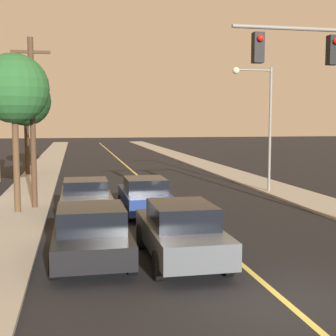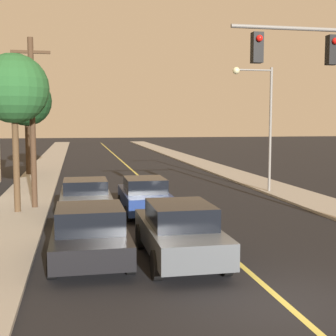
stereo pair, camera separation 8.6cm
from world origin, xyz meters
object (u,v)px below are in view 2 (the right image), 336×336
(car_outer_lane_front, at_px, (90,233))
(tree_left_far, at_px, (14,89))
(utility_pole_left, at_px, (32,120))
(car_near_lane_second, at_px, (145,196))
(tree_left_near, at_px, (26,101))
(car_near_lane_front, at_px, (179,231))
(streetlamp_right, at_px, (261,111))
(car_outer_lane_second, at_px, (85,197))

(car_outer_lane_front, distance_m, tree_left_far, 8.66)
(car_outer_lane_front, xyz_separation_m, utility_pole_left, (-2.11, 7.91, 3.07))
(car_near_lane_second, bearing_deg, tree_left_near, 111.81)
(car_near_lane_front, relative_size, utility_pole_left, 0.65)
(car_near_lane_front, bearing_deg, car_near_lane_second, 90.00)
(streetlamp_right, height_order, tree_left_far, streetlamp_right)
(streetlamp_right, bearing_deg, car_near_lane_second, -147.37)
(tree_left_near, bearing_deg, utility_pole_left, -83.40)
(car_outer_lane_front, distance_m, car_outer_lane_second, 6.01)
(streetlamp_right, distance_m, utility_pole_left, 11.46)
(tree_left_near, relative_size, tree_left_far, 1.07)
(streetlamp_right, relative_size, utility_pole_left, 0.90)
(car_outer_lane_front, height_order, utility_pole_left, utility_pole_left)
(streetlamp_right, bearing_deg, tree_left_far, -164.21)
(utility_pole_left, distance_m, tree_left_far, 1.61)
(utility_pole_left, distance_m, tree_left_near, 13.33)
(car_near_lane_front, xyz_separation_m, streetlamp_right, (6.70, 10.86, 3.50))
(car_outer_lane_front, distance_m, utility_pole_left, 8.74)
(utility_pole_left, height_order, tree_left_far, utility_pole_left)
(car_near_lane_front, relative_size, tree_left_near, 0.68)
(car_outer_lane_second, relative_size, tree_left_far, 0.65)
(car_outer_lane_front, relative_size, tree_left_far, 0.69)
(car_near_lane_front, xyz_separation_m, car_outer_lane_second, (-2.37, 6.50, -0.05))
(streetlamp_right, xyz_separation_m, tree_left_near, (-12.71, 10.73, 0.82))
(utility_pole_left, xyz_separation_m, tree_left_far, (-0.60, -0.88, 1.21))
(car_outer_lane_front, height_order, tree_left_far, tree_left_far)
(car_outer_lane_second, distance_m, utility_pole_left, 4.18)
(car_near_lane_second, relative_size, car_outer_lane_second, 1.07)
(car_outer_lane_second, bearing_deg, car_near_lane_front, -69.94)
(car_near_lane_second, height_order, streetlamp_right, streetlamp_right)
(car_near_lane_second, bearing_deg, tree_left_far, 169.36)
(car_outer_lane_front, relative_size, tree_left_near, 0.65)
(car_near_lane_second, distance_m, streetlamp_right, 8.72)
(car_near_lane_second, relative_size, car_outer_lane_front, 1.00)
(car_outer_lane_second, height_order, tree_left_near, tree_left_near)
(car_outer_lane_front, xyz_separation_m, tree_left_near, (-3.64, 21.09, 4.38))
(car_outer_lane_front, height_order, tree_left_near, tree_left_near)
(car_near_lane_second, height_order, tree_left_far, tree_left_far)
(car_near_lane_second, xyz_separation_m, car_outer_lane_second, (-2.37, -0.07, 0.02))
(streetlamp_right, bearing_deg, tree_left_near, 139.84)
(car_near_lane_front, height_order, car_outer_lane_second, car_near_lane_front)
(car_near_lane_second, bearing_deg, car_outer_lane_second, -178.42)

